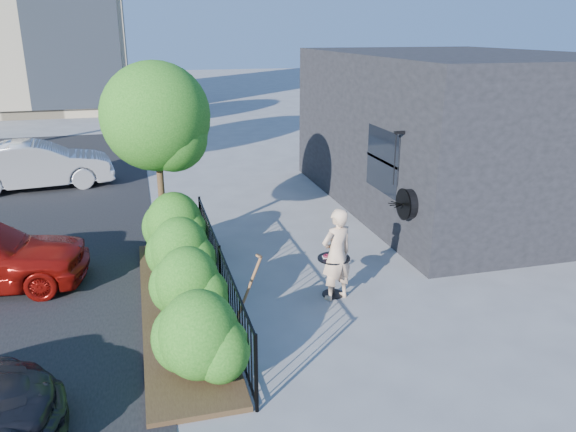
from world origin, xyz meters
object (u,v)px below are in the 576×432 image
object	(u,v)px
shovel	(246,298)
car_silver	(38,165)
cafe_table	(334,269)
woman	(337,255)
patio_tree	(160,123)

from	to	relation	value
shovel	car_silver	xyz separation A→B (m)	(-4.41, 9.98, 0.12)
cafe_table	shovel	world-z (taller)	shovel
shovel	car_silver	distance (m)	10.91
cafe_table	woman	size ratio (longest dim) A/B	0.46
woman	shovel	world-z (taller)	woman
shovel	car_silver	size ratio (longest dim) A/B	0.31
car_silver	shovel	bearing A→B (deg)	-163.04
cafe_table	shovel	bearing A→B (deg)	-153.41
cafe_table	woman	xyz separation A→B (m)	(0.00, -0.14, 0.33)
cafe_table	car_silver	world-z (taller)	car_silver
cafe_table	car_silver	bearing A→B (deg)	124.09
patio_tree	cafe_table	distance (m)	4.59
cafe_table	shovel	size ratio (longest dim) A/B	0.58
cafe_table	shovel	xyz separation A→B (m)	(-1.75, -0.88, 0.08)
patio_tree	cafe_table	bearing A→B (deg)	-46.87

